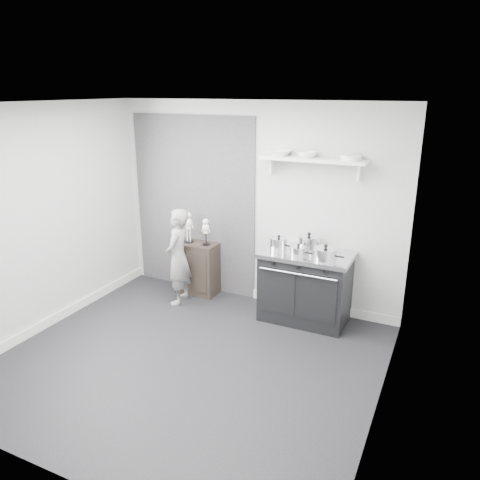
# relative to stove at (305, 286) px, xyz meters

# --- Properties ---
(ground) EXTENTS (4.00, 4.00, 0.00)m
(ground) POSITION_rel_stove_xyz_m (-0.84, -1.48, -0.46)
(ground) COLOR black
(ground) RESTS_ON ground
(room_shell) EXTENTS (4.02, 3.62, 2.71)m
(room_shell) POSITION_rel_stove_xyz_m (-0.93, -1.33, 1.18)
(room_shell) COLOR #ADADAB
(room_shell) RESTS_ON ground
(wall_shelf) EXTENTS (1.30, 0.26, 0.24)m
(wall_shelf) POSITION_rel_stove_xyz_m (-0.04, 0.20, 1.55)
(wall_shelf) COLOR silver
(wall_shelf) RESTS_ON room_shell
(stove) EXTENTS (1.13, 0.71, 0.91)m
(stove) POSITION_rel_stove_xyz_m (0.00, 0.00, 0.00)
(stove) COLOR black
(stove) RESTS_ON ground
(side_cabinet) EXTENTS (0.58, 0.34, 0.75)m
(side_cabinet) POSITION_rel_stove_xyz_m (-1.65, 0.13, -0.08)
(side_cabinet) COLOR black
(side_cabinet) RESTS_ON ground
(child) EXTENTS (0.40, 0.53, 1.33)m
(child) POSITION_rel_stove_xyz_m (-1.72, -0.26, 0.21)
(child) COLOR gray
(child) RESTS_ON ground
(pot_front_left) EXTENTS (0.30, 0.22, 0.20)m
(pot_front_left) POSITION_rel_stove_xyz_m (-0.35, -0.07, 0.53)
(pot_front_left) COLOR silver
(pot_front_left) RESTS_ON stove
(pot_back_left) EXTENTS (0.35, 0.27, 0.22)m
(pot_back_left) POSITION_rel_stove_xyz_m (-0.02, 0.12, 0.54)
(pot_back_left) COLOR silver
(pot_back_left) RESTS_ON stove
(pot_front_right) EXTENTS (0.36, 0.28, 0.20)m
(pot_front_right) POSITION_rel_stove_xyz_m (0.28, -0.17, 0.53)
(pot_front_right) COLOR silver
(pot_front_right) RESTS_ON stove
(pot_front_center) EXTENTS (0.28, 0.20, 0.15)m
(pot_front_center) POSITION_rel_stove_xyz_m (-0.06, -0.15, 0.51)
(pot_front_center) COLOR silver
(pot_front_center) RESTS_ON stove
(skeleton_full) EXTENTS (0.14, 0.09, 0.51)m
(skeleton_full) POSITION_rel_stove_xyz_m (-1.78, 0.13, 0.55)
(skeleton_full) COLOR silver
(skeleton_full) RESTS_ON side_cabinet
(skeleton_torso) EXTENTS (0.12, 0.08, 0.43)m
(skeleton_torso) POSITION_rel_stove_xyz_m (-1.50, 0.13, 0.51)
(skeleton_torso) COLOR silver
(skeleton_torso) RESTS_ON side_cabinet
(bowl_large) EXTENTS (0.28, 0.28, 0.07)m
(bowl_large) POSITION_rel_stove_xyz_m (-0.46, 0.19, 1.62)
(bowl_large) COLOR white
(bowl_large) RESTS_ON wall_shelf
(bowl_small) EXTENTS (0.23, 0.23, 0.07)m
(bowl_small) POSITION_rel_stove_xyz_m (-0.11, 0.19, 1.62)
(bowl_small) COLOR white
(bowl_small) RESTS_ON wall_shelf
(plate_stack) EXTENTS (0.23, 0.23, 0.06)m
(plate_stack) POSITION_rel_stove_xyz_m (0.42, 0.19, 1.61)
(plate_stack) COLOR white
(plate_stack) RESTS_ON wall_shelf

